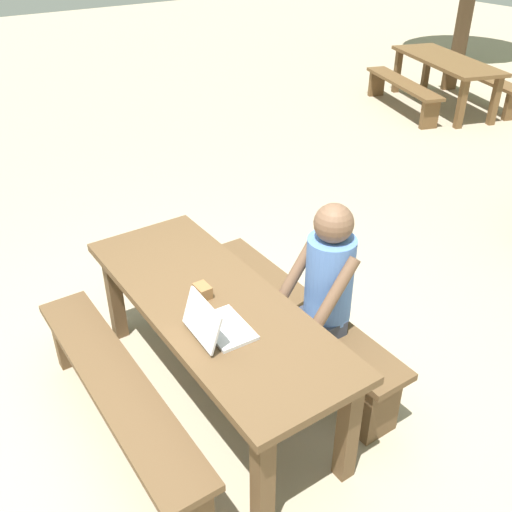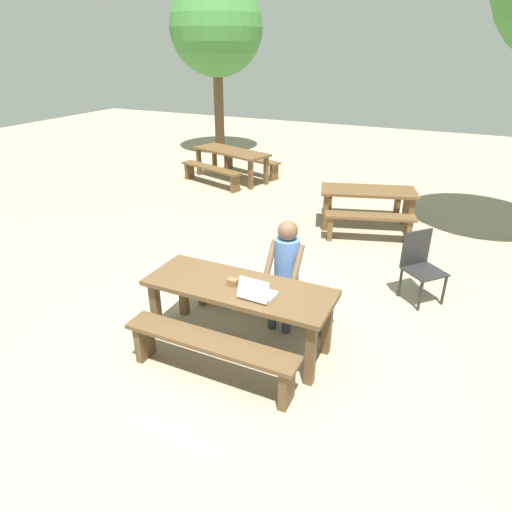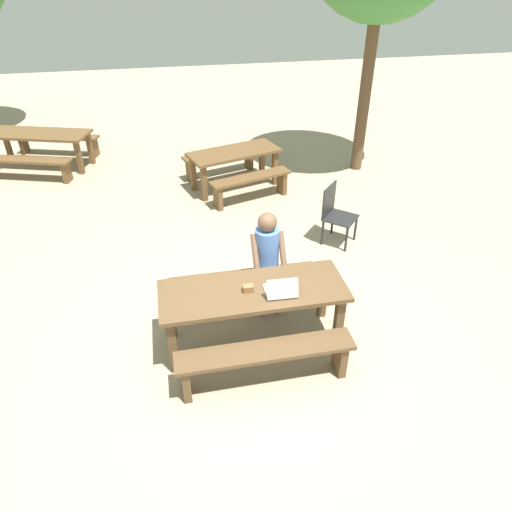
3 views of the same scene
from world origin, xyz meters
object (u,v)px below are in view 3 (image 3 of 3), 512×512
(picnic_table_front, at_px, (253,297))
(person_seated, at_px, (268,255))
(picnic_table_mid, at_px, (39,138))
(picnic_table_rear, at_px, (234,157))
(plastic_chair, at_px, (336,213))
(small_pouch, at_px, (248,288))
(laptop, at_px, (281,289))

(picnic_table_front, xyz_separation_m, person_seated, (0.29, 0.59, 0.13))
(picnic_table_mid, bearing_deg, picnic_table_rear, -7.27)
(plastic_chair, bearing_deg, small_pouch, -179.13)
(laptop, bearing_deg, picnic_table_rear, -90.12)
(small_pouch, bearing_deg, picnic_table_rear, 82.84)
(laptop, distance_m, picnic_table_mid, 6.92)
(plastic_chair, distance_m, picnic_table_mid, 6.26)
(person_seated, distance_m, plastic_chair, 1.90)
(picnic_table_front, bearing_deg, picnic_table_rear, 83.62)
(small_pouch, height_order, person_seated, person_seated)
(laptop, xyz_separation_m, picnic_table_rear, (0.19, 4.23, -0.22))
(laptop, distance_m, picnic_table_rear, 4.24)
(picnic_table_front, height_order, small_pouch, small_pouch)
(plastic_chair, bearing_deg, picnic_table_mid, 93.02)
(person_seated, bearing_deg, picnic_table_front, -116.36)
(person_seated, bearing_deg, picnic_table_mid, 123.69)
(picnic_table_front, bearing_deg, laptop, -25.21)
(laptop, bearing_deg, small_pouch, -14.99)
(picnic_table_mid, bearing_deg, picnic_table_front, -43.06)
(small_pouch, bearing_deg, picnic_table_front, 21.68)
(picnic_table_front, height_order, laptop, laptop)
(plastic_chair, height_order, picnic_table_rear, plastic_chair)
(laptop, relative_size, person_seated, 0.26)
(plastic_chair, bearing_deg, person_seated, 176.62)
(person_seated, bearing_deg, laptop, -91.59)
(plastic_chair, relative_size, picnic_table_mid, 0.42)
(picnic_table_front, relative_size, picnic_table_mid, 0.94)
(laptop, distance_m, plastic_chair, 2.46)
(laptop, xyz_separation_m, picnic_table_mid, (-3.49, 5.98, -0.20))
(picnic_table_front, distance_m, plastic_chair, 2.51)
(small_pouch, height_order, picnic_table_rear, small_pouch)
(laptop, bearing_deg, plastic_chair, -121.44)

